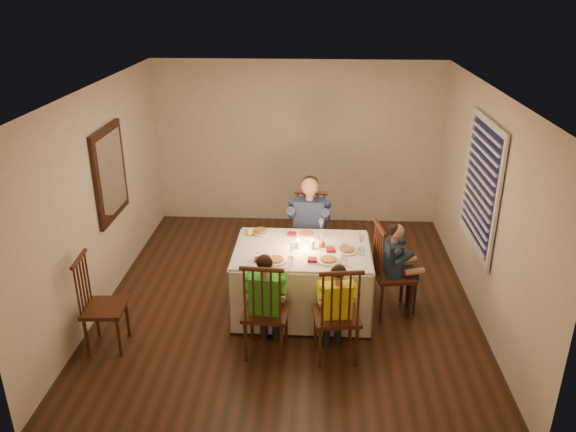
# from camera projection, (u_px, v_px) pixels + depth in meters

# --- Properties ---
(ground) EXTENTS (5.00, 5.00, 0.00)m
(ground) POSITION_uv_depth(u_px,v_px,m) (289.00, 297.00, 7.08)
(ground) COLOR black
(ground) RESTS_ON ground
(wall_left) EXTENTS (0.02, 5.00, 2.60)m
(wall_left) POSITION_uv_depth(u_px,v_px,m) (101.00, 197.00, 6.68)
(wall_left) COLOR beige
(wall_left) RESTS_ON ground
(wall_right) EXTENTS (0.02, 5.00, 2.60)m
(wall_right) POSITION_uv_depth(u_px,v_px,m) (484.00, 205.00, 6.46)
(wall_right) COLOR beige
(wall_right) RESTS_ON ground
(wall_back) EXTENTS (4.50, 0.02, 2.60)m
(wall_back) POSITION_uv_depth(u_px,v_px,m) (297.00, 144.00, 8.87)
(wall_back) COLOR beige
(wall_back) RESTS_ON ground
(ceiling) EXTENTS (5.00, 5.00, 0.00)m
(ceiling) POSITION_uv_depth(u_px,v_px,m) (289.00, 89.00, 6.07)
(ceiling) COLOR white
(ceiling) RESTS_ON wall_back
(dining_table) EXTENTS (1.59, 1.15, 0.80)m
(dining_table) POSITION_uv_depth(u_px,v_px,m) (302.00, 267.00, 6.56)
(dining_table) COLOR white
(dining_table) RESTS_ON ground
(chair_adult) EXTENTS (0.50, 0.48, 1.13)m
(chair_adult) POSITION_uv_depth(u_px,v_px,m) (308.00, 274.00, 7.62)
(chair_adult) COLOR #35180E
(chair_adult) RESTS_ON ground
(chair_near_left) EXTENTS (0.49, 0.47, 1.13)m
(chair_near_left) POSITION_uv_depth(u_px,v_px,m) (267.00, 352.00, 6.03)
(chair_near_left) COLOR #35180E
(chair_near_left) RESTS_ON ground
(chair_near_right) EXTENTS (0.52, 0.50, 1.13)m
(chair_near_right) POSITION_uv_depth(u_px,v_px,m) (335.00, 356.00, 5.96)
(chair_near_right) COLOR #35180E
(chair_near_right) RESTS_ON ground
(chair_end) EXTENTS (0.51, 0.53, 1.13)m
(chair_end) POSITION_uv_depth(u_px,v_px,m) (391.00, 311.00, 6.78)
(chair_end) COLOR #35180E
(chair_end) RESTS_ON ground
(chair_extra) EXTENTS (0.45, 0.47, 1.08)m
(chair_extra) POSITION_uv_depth(u_px,v_px,m) (110.00, 345.00, 6.13)
(chair_extra) COLOR #35180E
(chair_extra) RESTS_ON ground
(adult) EXTENTS (0.57, 0.53, 1.39)m
(adult) POSITION_uv_depth(u_px,v_px,m) (308.00, 274.00, 7.62)
(adult) COLOR navy
(adult) RESTS_ON ground
(child_green) EXTENTS (0.44, 0.41, 1.18)m
(child_green) POSITION_uv_depth(u_px,v_px,m) (267.00, 352.00, 6.03)
(child_green) COLOR green
(child_green) RESTS_ON ground
(child_yellow) EXTENTS (0.42, 0.39, 1.11)m
(child_yellow) POSITION_uv_depth(u_px,v_px,m) (335.00, 356.00, 5.96)
(child_yellow) COLOR yellow
(child_yellow) RESTS_ON ground
(child_teal) EXTENTS (0.42, 0.45, 1.15)m
(child_teal) POSITION_uv_depth(u_px,v_px,m) (391.00, 311.00, 6.78)
(child_teal) COLOR #182A3C
(child_teal) RESTS_ON ground
(setting_adult) EXTENTS (0.26, 0.26, 0.02)m
(setting_adult) POSITION_uv_depth(u_px,v_px,m) (307.00, 235.00, 6.80)
(setting_adult) COLOR white
(setting_adult) RESTS_ON dining_table
(setting_green) EXTENTS (0.26, 0.26, 0.02)m
(setting_green) POSITION_uv_depth(u_px,v_px,m) (275.00, 261.00, 6.17)
(setting_green) COLOR white
(setting_green) RESTS_ON dining_table
(setting_yellow) EXTENTS (0.26, 0.26, 0.02)m
(setting_yellow) POSITION_uv_depth(u_px,v_px,m) (328.00, 260.00, 6.17)
(setting_yellow) COLOR white
(setting_yellow) RESTS_ON dining_table
(setting_teal) EXTENTS (0.26, 0.26, 0.02)m
(setting_teal) POSITION_uv_depth(u_px,v_px,m) (346.00, 250.00, 6.40)
(setting_teal) COLOR white
(setting_teal) RESTS_ON dining_table
(candle_left) EXTENTS (0.06, 0.06, 0.10)m
(candle_left) POSITION_uv_depth(u_px,v_px,m) (298.00, 244.00, 6.45)
(candle_left) COLOR white
(candle_left) RESTS_ON dining_table
(candle_right) EXTENTS (0.06, 0.06, 0.10)m
(candle_right) POSITION_uv_depth(u_px,v_px,m) (312.00, 245.00, 6.45)
(candle_right) COLOR white
(candle_right) RESTS_ON dining_table
(squash) EXTENTS (0.09, 0.09, 0.09)m
(squash) POSITION_uv_depth(u_px,v_px,m) (249.00, 232.00, 6.79)
(squash) COLOR yellow
(squash) RESTS_ON dining_table
(orange_fruit) EXTENTS (0.08, 0.08, 0.08)m
(orange_fruit) POSITION_uv_depth(u_px,v_px,m) (322.00, 244.00, 6.49)
(orange_fruit) COLOR #E15012
(orange_fruit) RESTS_ON dining_table
(serving_bowl) EXTENTS (0.23, 0.23, 0.05)m
(serving_bowl) POSITION_uv_depth(u_px,v_px,m) (260.00, 233.00, 6.82)
(serving_bowl) COLOR white
(serving_bowl) RESTS_ON dining_table
(wall_mirror) EXTENTS (0.06, 0.95, 1.15)m
(wall_mirror) POSITION_uv_depth(u_px,v_px,m) (110.00, 173.00, 6.88)
(wall_mirror) COLOR black
(wall_mirror) RESTS_ON wall_left
(window_blinds) EXTENTS (0.07, 1.34, 1.54)m
(window_blinds) POSITION_uv_depth(u_px,v_px,m) (480.00, 185.00, 6.47)
(window_blinds) COLOR black
(window_blinds) RESTS_ON wall_right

